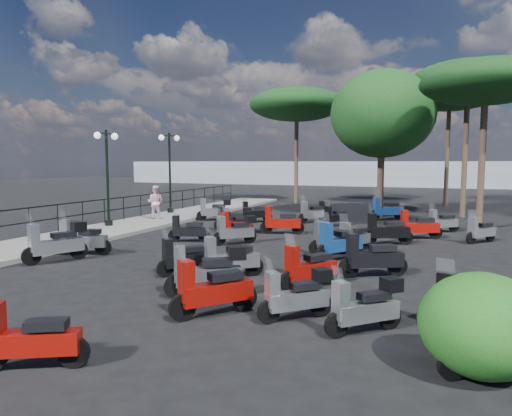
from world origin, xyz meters
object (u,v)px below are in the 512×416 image
at_px(scooter_10, 281,222).
at_px(pine_0, 450,94).
at_px(scooter_3, 234,219).
at_px(scooter_27, 418,226).
at_px(lamp_post_2, 170,167).
at_px(scooter_21, 354,238).
at_px(scooter_26, 372,258).
at_px(scooter_6, 29,340).
at_px(scooter_20, 333,240).
at_px(scooter_29, 442,222).
at_px(scooter_13, 184,258).
at_px(scooter_18, 296,296).
at_px(scooter_12, 207,272).
at_px(scooter_17, 314,212).
at_px(scooter_14, 309,268).
at_px(lamp_post_1, 107,171).
at_px(scooter_19, 212,290).
at_px(scooter_2, 56,243).
at_px(scooter_9, 188,230).
at_px(scooter_7, 229,260).
at_px(broadleaf_tree, 382,114).
at_px(scooter_8, 235,230).
at_px(scooter_16, 335,217).
at_px(scooter_1, 82,240).
at_px(scooter_5, 215,210).
at_px(scooter_23, 386,210).
at_px(scooter_25, 456,298).
at_px(pine_3, 486,83).
at_px(scooter_30, 365,307).
at_px(scooter_24, 486,348).
at_px(pine_2, 297,105).
at_px(pine_1, 468,81).
at_px(scooter_4, 236,223).
at_px(scooter_15, 339,243).

distance_m(scooter_10, pine_0, 18.02).
height_order(scooter_3, scooter_27, scooter_27).
height_order(lamp_post_2, scooter_21, lamp_post_2).
xyz_separation_m(scooter_26, scooter_27, (0.86, 6.50, -0.01)).
bearing_deg(lamp_post_2, scooter_6, -39.10).
relative_size(scooter_20, scooter_29, 1.07).
xyz_separation_m(scooter_13, scooter_21, (3.55, 4.66, 0.01)).
bearing_deg(scooter_18, scooter_12, 28.76).
xyz_separation_m(scooter_3, scooter_17, (2.46, 3.93, 0.00)).
bearing_deg(scooter_27, scooter_14, 145.97).
distance_m(scooter_6, scooter_27, 14.34).
relative_size(lamp_post_1, scooter_20, 2.96).
xyz_separation_m(scooter_3, scooter_19, (4.05, -9.90, -0.01)).
height_order(scooter_2, scooter_6, scooter_2).
xyz_separation_m(lamp_post_1, scooter_9, (4.89, -1.61, -2.08)).
bearing_deg(lamp_post_2, scooter_19, -30.57).
relative_size(scooter_7, scooter_18, 1.14).
xyz_separation_m(scooter_19, scooter_27, (3.26, 10.64, -0.01)).
height_order(scooter_6, scooter_29, scooter_29).
xyz_separation_m(scooter_9, broadleaf_tree, (5.58, 10.67, 4.98)).
relative_size(scooter_9, scooter_10, 0.86).
bearing_deg(scooter_8, scooter_17, -55.89).
bearing_deg(scooter_14, scooter_16, -45.49).
xyz_separation_m(scooter_14, scooter_16, (-1.54, 10.35, -0.04)).
bearing_deg(scooter_1, scooter_5, -20.03).
height_order(scooter_8, scooter_16, scooter_8).
distance_m(lamp_post_2, scooter_14, 15.86).
bearing_deg(scooter_1, scooter_23, -52.34).
bearing_deg(scooter_29, scooter_16, 50.78).
relative_size(scooter_19, scooter_25, 1.00).
distance_m(scooter_10, scooter_21, 4.26).
bearing_deg(scooter_21, scooter_3, 1.04).
relative_size(pine_0, pine_3, 1.20).
relative_size(scooter_2, scooter_7, 1.27).
xyz_separation_m(scooter_2, scooter_30, (9.17, -2.35, -0.11)).
bearing_deg(scooter_12, scooter_24, -141.97).
height_order(scooter_14, pine_0, pine_0).
distance_m(scooter_14, pine_2, 23.10).
distance_m(scooter_6, pine_1, 23.75).
xyz_separation_m(scooter_4, scooter_25, (7.85, -7.72, -0.03)).
bearing_deg(scooter_13, scooter_14, -142.80).
xyz_separation_m(scooter_12, scooter_14, (1.84, 1.50, -0.08)).
bearing_deg(broadleaf_tree, scooter_13, -102.11).
height_order(scooter_25, broadleaf_tree, broadleaf_tree).
height_order(scooter_9, scooter_15, scooter_15).
bearing_deg(pine_3, scooter_30, -101.61).
distance_m(scooter_17, scooter_18, 13.80).
distance_m(scooter_14, scooter_25, 3.29).
bearing_deg(pine_3, scooter_4, -153.57).
distance_m(scooter_19, scooter_24, 4.64).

